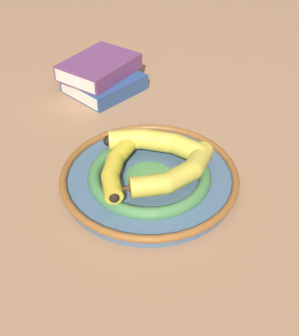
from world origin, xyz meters
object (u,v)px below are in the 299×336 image
(banana_a, at_px, (175,175))
(banana_b, at_px, (160,144))
(book_stack, at_px, (101,75))
(decorative_bowl, at_px, (149,177))
(banana_c, at_px, (116,166))

(banana_a, xyz_separation_m, banana_b, (0.06, -0.07, 0.00))
(banana_a, distance_m, book_stack, 0.41)
(banana_b, bearing_deg, book_stack, -51.13)
(decorative_bowl, xyz_separation_m, banana_c, (0.05, 0.04, 0.03))
(banana_b, bearing_deg, banana_c, 54.07)
(decorative_bowl, distance_m, banana_c, 0.07)
(decorative_bowl, distance_m, banana_b, 0.07)
(banana_b, distance_m, banana_c, 0.10)
(decorative_bowl, distance_m, book_stack, 0.37)
(banana_b, height_order, book_stack, book_stack)
(banana_a, height_order, banana_b, banana_b)
(banana_b, relative_size, banana_c, 1.22)
(decorative_bowl, xyz_separation_m, banana_a, (-0.05, 0.01, 0.03))
(banana_c, bearing_deg, book_stack, -163.71)
(banana_c, xyz_separation_m, book_stack, (0.22, -0.29, -0.01))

